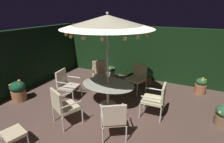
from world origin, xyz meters
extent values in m
cube|color=brown|center=(0.00, 0.00, -0.01)|extent=(7.56, 6.66, 0.02)
cube|color=black|center=(0.00, 3.18, 1.12)|extent=(7.56, 0.30, 2.24)
cube|color=black|center=(-3.63, 0.00, 1.12)|extent=(0.30, 6.66, 2.24)
cylinder|color=silver|center=(-0.17, 0.35, 0.01)|extent=(0.54, 0.54, 0.03)
cylinder|color=silver|center=(-0.17, 0.35, 0.35)|extent=(0.09, 0.09, 0.71)
ellipsoid|color=#B1B09D|center=(-0.17, 0.35, 0.72)|extent=(1.67, 1.20, 0.03)
cylinder|color=beige|center=(-0.17, 0.35, 1.27)|extent=(0.06, 0.06, 2.54)
cone|color=beige|center=(-0.17, 0.35, 2.59)|extent=(2.61, 2.61, 0.36)
sphere|color=beige|center=(-0.17, 0.35, 2.81)|extent=(0.07, 0.07, 0.07)
sphere|color=#F9DB8C|center=(0.96, 0.35, 2.30)|extent=(0.09, 0.09, 0.09)
sphere|color=#F9DB8C|center=(0.86, 0.82, 2.30)|extent=(0.09, 0.09, 0.09)
sphere|color=#F9DB8C|center=(0.65, 1.14, 2.30)|extent=(0.09, 0.09, 0.09)
sphere|color=#F9DB8C|center=(0.23, 1.41, 2.30)|extent=(0.09, 0.09, 0.09)
sphere|color=#F9DB8C|center=(-0.15, 1.48, 2.30)|extent=(0.09, 0.09, 0.09)
sphere|color=#F9DB8C|center=(-0.55, 1.42, 2.30)|extent=(0.09, 0.09, 0.09)
sphere|color=#F9DB8C|center=(-0.97, 1.15, 2.30)|extent=(0.09, 0.09, 0.09)
sphere|color=#F9DB8C|center=(-1.22, 0.76, 2.30)|extent=(0.09, 0.09, 0.09)
sphere|color=#F9DB8C|center=(-1.30, 0.31, 2.30)|extent=(0.09, 0.09, 0.09)
sphere|color=#F9DB8C|center=(-1.23, -0.03, 2.30)|extent=(0.09, 0.09, 0.09)
sphere|color=#F9DB8C|center=(-0.93, -0.48, 2.30)|extent=(0.09, 0.09, 0.09)
sphere|color=#F9DB8C|center=(-0.61, -0.69, 2.30)|extent=(0.09, 0.09, 0.09)
sphere|color=#F9DB8C|center=(-0.20, -0.78, 2.30)|extent=(0.09, 0.09, 0.09)
sphere|color=#F9DB8C|center=(0.24, -0.70, 2.30)|extent=(0.09, 0.09, 0.09)
sphere|color=#F9DB8C|center=(0.66, -0.42, 2.30)|extent=(0.09, 0.09, 0.09)
sphere|color=#F9DB8C|center=(0.86, -0.12, 2.30)|extent=(0.09, 0.09, 0.09)
cylinder|color=silver|center=(0.95, 0.11, 0.23)|extent=(0.04, 0.04, 0.45)
cylinder|color=silver|center=(0.93, 0.68, 0.23)|extent=(0.04, 0.04, 0.45)
cylinder|color=silver|center=(1.52, 0.13, 0.23)|extent=(0.04, 0.04, 0.45)
cylinder|color=silver|center=(1.50, 0.71, 0.23)|extent=(0.04, 0.04, 0.45)
cube|color=beige|center=(1.23, 0.41, 0.49)|extent=(0.58, 0.59, 0.07)
cube|color=beige|center=(1.50, 0.42, 0.75)|extent=(0.08, 0.55, 0.46)
cylinder|color=silver|center=(1.24, 0.12, 0.69)|extent=(0.55, 0.06, 0.04)
cylinder|color=silver|center=(1.21, 0.70, 0.69)|extent=(0.55, 0.06, 0.04)
cylinder|color=silver|center=(0.49, 1.31, 0.23)|extent=(0.04, 0.04, 0.45)
cylinder|color=silver|center=(-0.07, 1.52, 0.23)|extent=(0.04, 0.04, 0.45)
cylinder|color=silver|center=(0.67, 1.82, 0.23)|extent=(0.04, 0.04, 0.45)
cylinder|color=silver|center=(0.10, 2.02, 0.23)|extent=(0.04, 0.04, 0.45)
cube|color=beige|center=(0.30, 1.67, 0.49)|extent=(0.73, 0.69, 0.07)
cube|color=beige|center=(0.38, 1.91, 0.76)|extent=(0.56, 0.25, 0.49)
cylinder|color=silver|center=(0.58, 1.57, 0.74)|extent=(0.20, 0.49, 0.04)
cylinder|color=silver|center=(0.02, 1.77, 0.74)|extent=(0.20, 0.49, 0.04)
cylinder|color=silver|center=(-0.65, 1.37, 0.22)|extent=(0.04, 0.04, 0.43)
cylinder|color=silver|center=(-1.06, 1.03, 0.22)|extent=(0.04, 0.04, 0.43)
cylinder|color=silver|center=(-1.03, 1.83, 0.22)|extent=(0.04, 0.04, 0.43)
cylinder|color=silver|center=(-1.44, 1.50, 0.22)|extent=(0.04, 0.04, 0.43)
cube|color=beige|center=(-1.05, 1.43, 0.47)|extent=(0.77, 0.78, 0.07)
cube|color=beige|center=(-1.23, 1.66, 0.75)|extent=(0.43, 0.37, 0.50)
cylinder|color=silver|center=(-0.84, 1.60, 0.69)|extent=(0.39, 0.47, 0.04)
cylinder|color=silver|center=(-1.25, 1.27, 0.69)|extent=(0.39, 0.47, 0.04)
cylinder|color=silver|center=(-1.29, 0.49, 0.20)|extent=(0.04, 0.04, 0.40)
cylinder|color=silver|center=(-1.23, -0.06, 0.20)|extent=(0.04, 0.04, 0.40)
cylinder|color=silver|center=(-1.88, 0.42, 0.20)|extent=(0.04, 0.04, 0.40)
cylinder|color=silver|center=(-1.81, -0.13, 0.20)|extent=(0.04, 0.04, 0.40)
cube|color=beige|center=(-1.55, 0.18, 0.44)|extent=(0.64, 0.61, 0.07)
cube|color=beige|center=(-1.83, 0.15, 0.73)|extent=(0.13, 0.54, 0.52)
cylinder|color=silver|center=(-1.59, 0.46, 0.69)|extent=(0.56, 0.10, 0.04)
cylinder|color=silver|center=(-1.52, -0.10, 0.69)|extent=(0.56, 0.10, 0.04)
cylinder|color=silver|center=(-0.90, -0.54, 0.21)|extent=(0.04, 0.04, 0.43)
cylinder|color=silver|center=(-0.36, -0.79, 0.21)|extent=(0.04, 0.04, 0.43)
cylinder|color=silver|center=(-1.12, -1.05, 0.21)|extent=(0.04, 0.04, 0.43)
cylinder|color=silver|center=(-0.58, -1.29, 0.21)|extent=(0.04, 0.04, 0.43)
cube|color=beige|center=(-0.74, -0.92, 0.46)|extent=(0.75, 0.73, 0.07)
cube|color=beige|center=(-0.85, -1.16, 0.76)|extent=(0.54, 0.29, 0.53)
cylinder|color=silver|center=(-1.01, -0.80, 0.69)|extent=(0.25, 0.50, 0.04)
cylinder|color=silver|center=(-0.47, -1.04, 0.69)|extent=(0.25, 0.50, 0.04)
cylinder|color=silver|center=(0.19, -0.73, 0.21)|extent=(0.04, 0.04, 0.41)
cylinder|color=silver|center=(0.65, -0.44, 0.21)|extent=(0.04, 0.04, 0.41)
cylinder|color=silver|center=(0.50, -1.22, 0.21)|extent=(0.04, 0.04, 0.41)
cylinder|color=silver|center=(0.95, -0.93, 0.21)|extent=(0.04, 0.04, 0.41)
cube|color=beige|center=(0.57, -0.83, 0.45)|extent=(0.75, 0.76, 0.07)
cube|color=beige|center=(0.72, -1.06, 0.73)|extent=(0.47, 0.33, 0.49)
cylinder|color=silver|center=(0.34, -0.97, 0.68)|extent=(0.32, 0.49, 0.04)
cylinder|color=silver|center=(0.80, -0.69, 0.68)|extent=(0.32, 0.49, 0.04)
cylinder|color=silver|center=(-1.42, -1.89, 0.15)|extent=(0.03, 0.03, 0.29)
cylinder|color=silver|center=(-0.98, -2.01, 0.15)|extent=(0.03, 0.03, 0.29)
cylinder|color=silver|center=(-1.52, -2.26, 0.15)|extent=(0.03, 0.03, 0.29)
cube|color=beige|center=(-1.25, -2.13, 0.33)|extent=(0.58, 0.53, 0.08)
cylinder|color=#B06946|center=(2.49, 2.53, 0.18)|extent=(0.40, 0.40, 0.36)
ellipsoid|color=#2A6033|center=(2.49, 2.53, 0.46)|extent=(0.37, 0.37, 0.26)
sphere|color=#DCC844|center=(2.60, 2.54, 0.54)|extent=(0.07, 0.07, 0.07)
sphere|color=#F0D354|center=(2.53, 2.67, 0.52)|extent=(0.11, 0.11, 0.11)
sphere|color=#DFD749|center=(2.41, 2.63, 0.50)|extent=(0.08, 0.08, 0.08)
sphere|color=#E3D149|center=(2.40, 2.48, 0.49)|extent=(0.08, 0.08, 0.08)
sphere|color=gold|center=(2.51, 2.44, 0.55)|extent=(0.10, 0.10, 0.10)
cylinder|color=#A3693F|center=(-3.00, -0.67, 0.18)|extent=(0.46, 0.46, 0.37)
ellipsoid|color=#164B2D|center=(-3.00, -0.67, 0.50)|extent=(0.49, 0.49, 0.34)
sphere|color=orange|center=(-2.87, -0.68, 0.62)|extent=(0.06, 0.06, 0.06)
sphere|color=orange|center=(-2.93, -0.51, 0.57)|extent=(0.09, 0.09, 0.09)
sphere|color=orange|center=(-3.09, -0.50, 0.62)|extent=(0.11, 0.11, 0.11)
sphere|color=orange|center=(-3.17, -0.70, 0.59)|extent=(0.08, 0.08, 0.08)
sphere|color=#DE8446|center=(-3.04, -0.86, 0.63)|extent=(0.09, 0.09, 0.09)
sphere|color=orange|center=(-2.95, -0.79, 0.53)|extent=(0.11, 0.11, 0.11)
cylinder|color=beige|center=(-1.10, 2.53, 0.15)|extent=(0.32, 0.32, 0.31)
ellipsoid|color=#1F5425|center=(-1.10, 2.53, 0.41)|extent=(0.37, 0.37, 0.26)
sphere|color=#D35468|center=(-0.97, 2.52, 0.46)|extent=(0.09, 0.09, 0.09)
sphere|color=#E24864|center=(-1.13, 2.63, 0.42)|extent=(0.10, 0.10, 0.10)
sphere|color=#E8587F|center=(-1.22, 2.56, 0.43)|extent=(0.08, 0.08, 0.08)
sphere|color=#E36069|center=(-1.12, 2.40, 0.47)|extent=(0.11, 0.11, 0.11)
cylinder|color=#876345|center=(3.04, 0.76, 0.14)|extent=(0.42, 0.42, 0.29)
sphere|color=#EADA4C|center=(2.98, 0.90, 0.48)|extent=(0.09, 0.09, 0.09)
sphere|color=yellow|center=(2.92, 0.62, 0.42)|extent=(0.09, 0.09, 0.09)
cylinder|color=#B06143|center=(0.44, 2.56, 0.15)|extent=(0.49, 0.49, 0.31)
ellipsoid|color=#2A5C36|center=(0.44, 2.56, 0.47)|extent=(0.60, 0.60, 0.42)
sphere|color=#CD3A33|center=(0.60, 2.61, 0.60)|extent=(0.08, 0.08, 0.08)
sphere|color=#C52C46|center=(0.35, 2.68, 0.59)|extent=(0.06, 0.06, 0.06)
sphere|color=red|center=(0.36, 2.39, 0.60)|extent=(0.09, 0.09, 0.09)
camera|label=1|loc=(2.06, -4.03, 2.93)|focal=27.95mm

